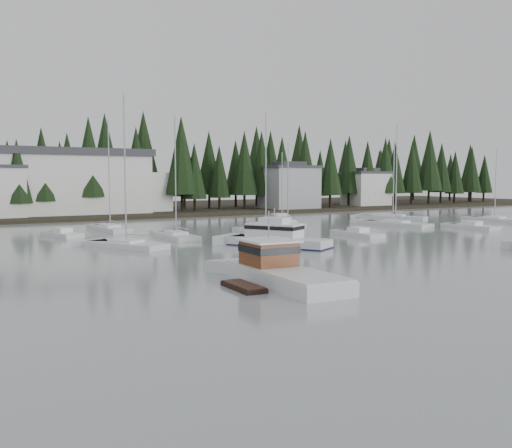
% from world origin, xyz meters
% --- Properties ---
extents(far_shore_land, '(240.00, 54.00, 1.00)m').
position_xyz_m(far_shore_land, '(0.00, 97.00, 0.00)').
color(far_shore_land, black).
rests_on(far_shore_land, ground).
extents(conifer_treeline, '(200.00, 22.00, 20.00)m').
position_xyz_m(conifer_treeline, '(0.00, 86.00, 0.00)').
color(conifer_treeline, black).
rests_on(conifer_treeline, ground).
extents(house_east_a, '(10.60, 8.48, 9.25)m').
position_xyz_m(house_east_a, '(36.00, 78.00, 4.90)').
color(house_east_a, '#999EA0').
rests_on(house_east_a, ground).
extents(house_east_b, '(9.54, 7.42, 8.25)m').
position_xyz_m(house_east_b, '(58.00, 80.00, 4.40)').
color(house_east_b, silver).
rests_on(house_east_b, ground).
extents(harbor_inn, '(29.50, 11.50, 10.90)m').
position_xyz_m(harbor_inn, '(-2.96, 82.34, 5.78)').
color(harbor_inn, silver).
rests_on(harbor_inn, ground).
extents(lobster_boat_brown, '(5.53, 10.28, 5.00)m').
position_xyz_m(lobster_boat_brown, '(-9.08, 12.81, 0.57)').
color(lobster_boat_brown, silver).
rests_on(lobster_boat_brown, ground).
extents(cabin_cruiser_center, '(7.54, 10.10, 4.24)m').
position_xyz_m(cabin_cruiser_center, '(1.33, 29.00, 0.64)').
color(cabin_cruiser_center, silver).
rests_on(cabin_cruiser_center, ground).
extents(sailboat_1, '(4.54, 10.60, 14.15)m').
position_xyz_m(sailboat_1, '(28.22, 40.69, 0.07)').
color(sailboat_1, silver).
rests_on(sailboat_1, ground).
extents(sailboat_2, '(2.76, 9.63, 14.15)m').
position_xyz_m(sailboat_2, '(-7.47, 53.43, 0.08)').
color(sailboat_2, silver).
rests_on(sailboat_2, ground).
extents(sailboat_3, '(6.26, 8.77, 11.22)m').
position_xyz_m(sailboat_3, '(22.92, 60.83, 0.06)').
color(sailboat_3, silver).
rests_on(sailboat_3, ground).
extents(sailboat_4, '(7.27, 10.53, 13.19)m').
position_xyz_m(sailboat_4, '(37.13, 50.28, 0.06)').
color(sailboat_4, silver).
rests_on(sailboat_4, ground).
extents(sailboat_5, '(6.49, 8.59, 14.74)m').
position_xyz_m(sailboat_5, '(-11.29, 35.47, 0.09)').
color(sailboat_5, silver).
rests_on(sailboat_5, ground).
extents(sailboat_7, '(2.60, 8.04, 11.28)m').
position_xyz_m(sailboat_7, '(46.64, 38.74, 0.06)').
color(sailboat_7, silver).
rests_on(sailboat_7, ground).
extents(sailboat_8, '(2.99, 8.49, 13.64)m').
position_xyz_m(sailboat_8, '(-4.05, 40.75, 0.09)').
color(sailboat_8, silver).
rests_on(sailboat_8, ground).
extents(sailboat_9, '(4.70, 11.04, 14.20)m').
position_xyz_m(sailboat_9, '(5.66, 38.04, 0.07)').
color(sailboat_9, silver).
rests_on(sailboat_9, ground).
extents(sailboat_10, '(4.53, 8.65, 11.87)m').
position_xyz_m(sailboat_10, '(15.96, 48.84, 0.07)').
color(sailboat_10, silver).
rests_on(sailboat_10, ground).
extents(runabout_1, '(2.32, 6.49, 1.42)m').
position_xyz_m(runabout_1, '(14.35, 32.40, 0.13)').
color(runabout_1, silver).
rests_on(runabout_1, ground).
extents(runabout_2, '(2.29, 7.02, 1.42)m').
position_xyz_m(runabout_2, '(33.11, 32.11, 0.13)').
color(runabout_2, silver).
rests_on(runabout_2, ground).
extents(runabout_4, '(3.61, 5.64, 1.42)m').
position_xyz_m(runabout_4, '(-14.18, 48.55, 0.13)').
color(runabout_4, silver).
rests_on(runabout_4, ground).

